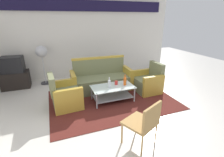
{
  "coord_description": "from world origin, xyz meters",
  "views": [
    {
      "loc": [
        -1.34,
        -3.0,
        2.1
      ],
      "look_at": [
        0.02,
        0.62,
        0.65
      ],
      "focal_mm": 26.25,
      "sensor_mm": 36.0,
      "label": 1
    }
  ],
  "objects": [
    {
      "name": "ground_plane",
      "position": [
        0.0,
        0.0,
        0.0
      ],
      "size": [
        14.0,
        14.0,
        0.0
      ],
      "primitive_type": "plane",
      "color": "beige"
    },
    {
      "name": "wall_back",
      "position": [
        0.0,
        3.05,
        1.48
      ],
      "size": [
        6.52,
        0.19,
        2.8
      ],
      "color": "silver",
      "rests_on": "ground"
    },
    {
      "name": "rug",
      "position": [
        0.06,
        0.72,
        0.01
      ],
      "size": [
        3.22,
        2.3,
        0.01
      ],
      "primitive_type": "cube",
      "color": "#511E19",
      "rests_on": "ground"
    },
    {
      "name": "couch",
      "position": [
        -0.0,
        1.47,
        0.32
      ],
      "size": [
        1.82,
        0.8,
        0.96
      ],
      "rotation": [
        0.0,
        0.0,
        3.11
      ],
      "color": "#6B704C",
      "rests_on": "rug"
    },
    {
      "name": "armchair_left",
      "position": [
        -1.14,
        0.79,
        0.29
      ],
      "size": [
        0.74,
        0.8,
        0.85
      ],
      "rotation": [
        0.0,
        0.0,
        -1.51
      ],
      "color": "#6B704C",
      "rests_on": "rug"
    },
    {
      "name": "armchair_right",
      "position": [
        1.26,
        0.86,
        0.29
      ],
      "size": [
        0.71,
        0.77,
        0.85
      ],
      "rotation": [
        0.0,
        0.0,
        1.59
      ],
      "color": "#6B704C",
      "rests_on": "rug"
    },
    {
      "name": "coffee_table",
      "position": [
        0.06,
        0.66,
        0.27
      ],
      "size": [
        1.1,
        0.6,
        0.4
      ],
      "color": "silver",
      "rests_on": "rug"
    },
    {
      "name": "bottle_orange",
      "position": [
        0.4,
        0.64,
        0.52
      ],
      "size": [
        0.08,
        0.08,
        0.29
      ],
      "color": "#D85919",
      "rests_on": "coffee_table"
    },
    {
      "name": "bottle_clear",
      "position": [
        -0.05,
        0.62,
        0.51
      ],
      "size": [
        0.07,
        0.07,
        0.28
      ],
      "color": "silver",
      "rests_on": "coffee_table"
    },
    {
      "name": "cup",
      "position": [
        0.2,
        0.75,
        0.46
      ],
      "size": [
        0.08,
        0.08,
        0.1
      ],
      "primitive_type": "cylinder",
      "color": "red",
      "rests_on": "coffee_table"
    },
    {
      "name": "tv_stand",
      "position": [
        -2.48,
        2.55,
        0.26
      ],
      "size": [
        0.8,
        0.5,
        0.52
      ],
      "primitive_type": "cube",
      "color": "black",
      "rests_on": "ground"
    },
    {
      "name": "television",
      "position": [
        -2.48,
        2.55,
        0.76
      ],
      "size": [
        0.63,
        0.49,
        0.48
      ],
      "rotation": [
        0.0,
        0.0,
        3.07
      ],
      "color": "black",
      "rests_on": "tv_stand"
    },
    {
      "name": "pedestal_fan",
      "position": [
        -1.62,
        2.6,
        1.01
      ],
      "size": [
        0.36,
        0.36,
        1.27
      ],
      "color": "#2D2D33",
      "rests_on": "ground"
    },
    {
      "name": "wicker_chair",
      "position": [
        -0.04,
        -1.06,
        0.49
      ],
      "size": [
        0.64,
        0.64,
        0.84
      ],
      "rotation": [
        0.0,
        0.0,
        0.43
      ],
      "color": "#AD844C",
      "rests_on": "ground"
    }
  ]
}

